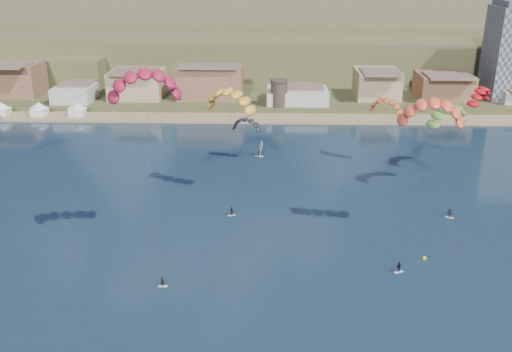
# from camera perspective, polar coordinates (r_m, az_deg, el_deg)

# --- Properties ---
(ground) EXTENTS (2400.00, 2400.00, 0.00)m
(ground) POSITION_cam_1_polar(r_m,az_deg,el_deg) (80.16, -0.68, -15.22)
(ground) COLOR black
(ground) RESTS_ON ground
(beach) EXTENTS (2200.00, 12.00, 0.90)m
(beach) POSITION_cam_1_polar(r_m,az_deg,el_deg) (176.76, 0.69, 5.87)
(beach) COLOR #A3855D
(beach) RESTS_ON ground
(land) EXTENTS (2200.00, 900.00, 4.00)m
(land) POSITION_cam_1_polar(r_m,az_deg,el_deg) (626.02, 1.46, 17.13)
(land) COLOR #4E492A
(land) RESTS_ON ground
(foothills) EXTENTS (940.00, 210.00, 18.00)m
(foothills) POSITION_cam_1_polar(r_m,az_deg,el_deg) (299.83, 5.55, 13.98)
(foothills) COLOR brown
(foothills) RESTS_ON ground
(town) EXTENTS (400.00, 24.00, 12.00)m
(town) POSITION_cam_1_polar(r_m,az_deg,el_deg) (195.16, -11.20, 9.31)
(town) COLOR beige
(town) RESTS_ON ground
(watchtower) EXTENTS (5.82, 5.82, 8.60)m
(watchtower) POSITION_cam_1_polar(r_m,az_deg,el_deg) (182.98, 2.33, 8.37)
(watchtower) COLOR #47382D
(watchtower) RESTS_ON ground
(beach_tents) EXTENTS (43.40, 6.40, 5.00)m
(beach_tents) POSITION_cam_1_polar(r_m,az_deg,el_deg) (192.77, -22.76, 6.58)
(beach_tents) COLOR white
(beach_tents) RESTS_ON ground
(kitesurfer_red) EXTENTS (12.67, 13.95, 33.17)m
(kitesurfer_red) POSITION_cam_1_polar(r_m,az_deg,el_deg) (88.23, -11.18, 9.51)
(kitesurfer_red) COLOR silver
(kitesurfer_red) RESTS_ON ground
(kitesurfer_yellow) EXTENTS (12.05, 14.29, 24.51)m
(kitesurfer_yellow) POSITION_cam_1_polar(r_m,az_deg,el_deg) (113.02, -2.64, 8.01)
(kitesurfer_yellow) COLOR silver
(kitesurfer_yellow) RESTS_ON ground
(kitesurfer_orange) EXTENTS (12.20, 14.50, 27.95)m
(kitesurfer_orange) POSITION_cam_1_polar(r_m,az_deg,el_deg) (97.25, 17.34, 6.57)
(kitesurfer_orange) COLOR silver
(kitesurfer_orange) RESTS_ON ground
(kitesurfer_green) EXTENTS (10.97, 18.11, 21.85)m
(kitesurfer_green) POSITION_cam_1_polar(r_m,az_deg,el_deg) (122.69, 18.79, 6.13)
(kitesurfer_green) COLOR silver
(kitesurfer_green) RESTS_ON ground
(distant_kite_dark) EXTENTS (8.15, 6.46, 13.19)m
(distant_kite_dark) POSITION_cam_1_polar(r_m,az_deg,el_deg) (137.54, -0.97, 5.48)
(distant_kite_dark) COLOR #262626
(distant_kite_dark) RESTS_ON ground
(distant_kite_orange) EXTENTS (8.80, 7.49, 18.22)m
(distant_kite_orange) POSITION_cam_1_polar(r_m,az_deg,el_deg) (136.52, 13.00, 7.17)
(distant_kite_orange) COLOR #262626
(distant_kite_orange) RESTS_ON ground
(distant_kite_red) EXTENTS (8.04, 9.20, 22.26)m
(distant_kite_red) POSITION_cam_1_polar(r_m,az_deg,el_deg) (134.65, 21.60, 7.84)
(distant_kite_red) COLOR #262626
(distant_kite_red) RESTS_ON ground
(windsurfer) EXTENTS (2.30, 2.46, 3.82)m
(windsurfer) POSITION_cam_1_polar(r_m,az_deg,el_deg) (143.11, 0.36, 2.46)
(windsurfer) COLOR silver
(windsurfer) RESTS_ON ground
(buoy) EXTENTS (0.74, 0.74, 0.74)m
(buoy) POSITION_cam_1_polar(r_m,az_deg,el_deg) (100.34, 16.57, -7.93)
(buoy) COLOR yellow
(buoy) RESTS_ON ground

